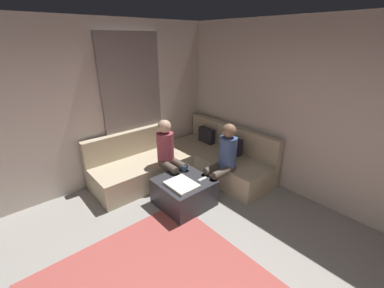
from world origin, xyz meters
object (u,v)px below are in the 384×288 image
(sectional_couch, at_px, (186,162))
(ottoman, at_px, (184,192))
(person_on_couch_side, at_px, (169,153))
(game_remote, at_px, (203,179))
(coffee_mug, at_px, (184,168))
(person_on_couch_back, at_px, (223,158))

(sectional_couch, height_order, ottoman, sectional_couch)
(sectional_couch, bearing_deg, person_on_couch_side, -73.06)
(game_remote, bearing_deg, person_on_couch_side, -170.77)
(coffee_mug, height_order, person_on_couch_back, person_on_couch_back)
(coffee_mug, relative_size, person_on_couch_back, 0.08)
(coffee_mug, bearing_deg, person_on_couch_back, 48.41)
(sectional_couch, relative_size, game_remote, 17.00)
(person_on_couch_back, relative_size, person_on_couch_side, 1.00)
(ottoman, xyz_separation_m, coffee_mug, (-0.22, 0.18, 0.26))
(ottoman, relative_size, person_on_couch_back, 0.63)
(sectional_couch, relative_size, person_on_couch_back, 2.12)
(person_on_couch_back, bearing_deg, game_remote, 88.01)
(sectional_couch, height_order, coffee_mug, sectional_couch)
(coffee_mug, height_order, person_on_couch_side, person_on_couch_side)
(sectional_couch, relative_size, person_on_couch_side, 2.12)
(coffee_mug, xyz_separation_m, person_on_couch_back, (0.41, 0.47, 0.19))
(sectional_couch, xyz_separation_m, person_on_couch_back, (0.86, 0.06, 0.38))
(person_on_couch_back, bearing_deg, sectional_couch, 3.68)
(coffee_mug, bearing_deg, person_on_couch_side, -166.08)
(person_on_couch_back, bearing_deg, coffee_mug, 48.41)
(sectional_couch, distance_m, game_remote, 0.93)
(sectional_couch, xyz_separation_m, person_on_couch_side, (0.15, -0.48, 0.38))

